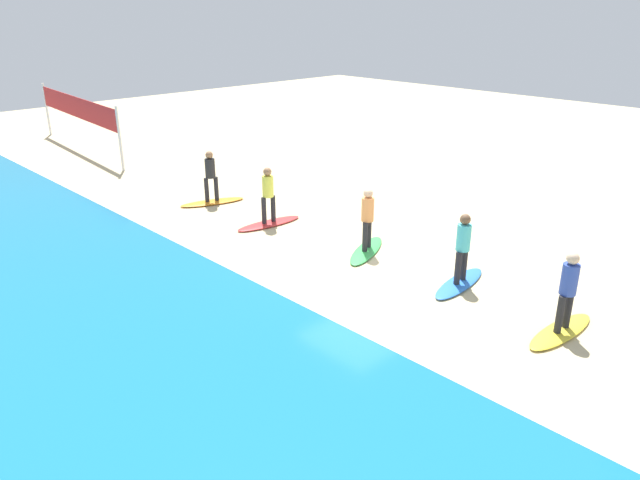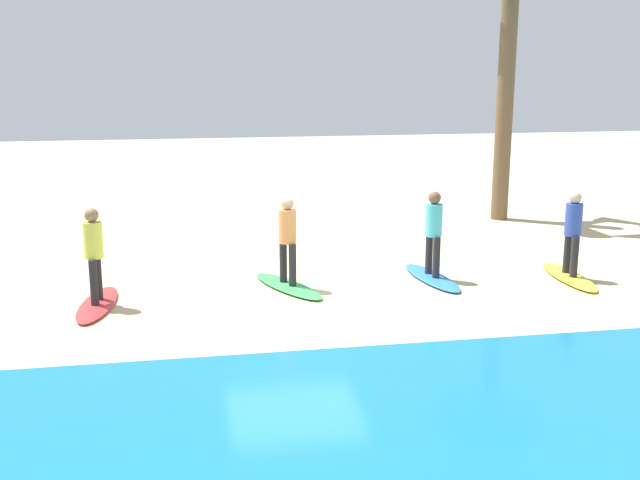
{
  "view_description": "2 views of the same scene",
  "coord_description": "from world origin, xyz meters",
  "px_view_note": "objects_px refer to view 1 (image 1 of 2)",
  "views": [
    {
      "loc": [
        -9.54,
        10.65,
        6.06
      ],
      "look_at": [
        0.02,
        1.41,
        0.82
      ],
      "focal_mm": 33.7,
      "sensor_mm": 36.0,
      "label": 1
    },
    {
      "loc": [
        1.92,
        13.25,
        4.09
      ],
      "look_at": [
        -0.51,
        -0.08,
        0.95
      ],
      "focal_mm": 43.02,
      "sensor_mm": 36.0,
      "label": 2
    }
  ],
  "objects_px": {
    "surfer_orange": "(210,173)",
    "surfer_green": "(368,215)",
    "surfboard_yellow": "(561,331)",
    "surfboard_green": "(366,250)",
    "surfer_red": "(268,191)",
    "surfboard_orange": "(212,202)",
    "surfboard_red": "(269,223)",
    "volleyball_net": "(77,110)",
    "surfboard_blue": "(459,283)",
    "surfer_yellow": "(568,286)",
    "surfer_blue": "(463,243)"
  },
  "relations": [
    {
      "from": "surfboard_orange",
      "to": "volleyball_net",
      "type": "distance_m",
      "value": 10.5
    },
    {
      "from": "surfer_yellow",
      "to": "surfboard_red",
      "type": "xyz_separation_m",
      "value": [
        8.84,
        0.15,
        -0.99
      ]
    },
    {
      "from": "surfboard_yellow",
      "to": "surfboard_red",
      "type": "relative_size",
      "value": 1.0
    },
    {
      "from": "surfboard_red",
      "to": "volleyball_net",
      "type": "xyz_separation_m",
      "value": [
        13.22,
        -0.2,
        1.74
      ]
    },
    {
      "from": "surfboard_orange",
      "to": "surfboard_green",
      "type": "bearing_deg",
      "value": 113.29
    },
    {
      "from": "surfer_orange",
      "to": "surfboard_red",
      "type": "bearing_deg",
      "value": -179.44
    },
    {
      "from": "surfboard_blue",
      "to": "surfer_blue",
      "type": "distance_m",
      "value": 0.99
    },
    {
      "from": "surfer_yellow",
      "to": "surfboard_blue",
      "type": "height_order",
      "value": "surfer_yellow"
    },
    {
      "from": "surfer_green",
      "to": "surfboard_orange",
      "type": "xyz_separation_m",
      "value": [
        6.24,
        0.54,
        -0.99
      ]
    },
    {
      "from": "surfer_red",
      "to": "surfboard_orange",
      "type": "height_order",
      "value": "surfer_red"
    },
    {
      "from": "surfer_green",
      "to": "volleyball_net",
      "type": "distance_m",
      "value": 16.62
    },
    {
      "from": "surfer_green",
      "to": "surfboard_blue",
      "type": "bearing_deg",
      "value": -178.59
    },
    {
      "from": "surfer_green",
      "to": "surfboard_orange",
      "type": "distance_m",
      "value": 6.35
    },
    {
      "from": "surfboard_yellow",
      "to": "surfer_green",
      "type": "relative_size",
      "value": 1.28
    },
    {
      "from": "surfboard_red",
      "to": "surfer_red",
      "type": "height_order",
      "value": "surfer_red"
    },
    {
      "from": "surfboard_yellow",
      "to": "surfboard_blue",
      "type": "xyz_separation_m",
      "value": [
        2.64,
        -0.43,
        0.0
      ]
    },
    {
      "from": "surfboard_blue",
      "to": "surfboard_green",
      "type": "bearing_deg",
      "value": -96.44
    },
    {
      "from": "surfer_yellow",
      "to": "surfer_orange",
      "type": "relative_size",
      "value": 1.0
    },
    {
      "from": "surfboard_red",
      "to": "surfer_orange",
      "type": "relative_size",
      "value": 1.28
    },
    {
      "from": "surfboard_orange",
      "to": "surfer_yellow",
      "type": "bearing_deg",
      "value": 109.23
    },
    {
      "from": "surfer_blue",
      "to": "surfboard_green",
      "type": "distance_m",
      "value": 2.99
    },
    {
      "from": "surfer_red",
      "to": "surfboard_orange",
      "type": "bearing_deg",
      "value": 0.56
    },
    {
      "from": "surfer_green",
      "to": "surfboard_green",
      "type": "bearing_deg",
      "value": 0.0
    },
    {
      "from": "surfboard_blue",
      "to": "surfboard_orange",
      "type": "relative_size",
      "value": 1.0
    },
    {
      "from": "surfer_green",
      "to": "surfer_yellow",
      "type": "bearing_deg",
      "value": 176.24
    },
    {
      "from": "surfboard_blue",
      "to": "surfer_orange",
      "type": "bearing_deg",
      "value": -94.0
    },
    {
      "from": "surfboard_blue",
      "to": "surfboard_yellow",
      "type": "bearing_deg",
      "value": 72.94
    },
    {
      "from": "surfboard_orange",
      "to": "volleyball_net",
      "type": "xyz_separation_m",
      "value": [
        10.35,
        -0.23,
        1.74
      ]
    },
    {
      "from": "surfer_yellow",
      "to": "surfboard_orange",
      "type": "xyz_separation_m",
      "value": [
        11.7,
        0.18,
        -0.99
      ]
    },
    {
      "from": "surfboard_red",
      "to": "surfer_red",
      "type": "distance_m",
      "value": 0.99
    },
    {
      "from": "surfboard_red",
      "to": "surfboard_orange",
      "type": "xyz_separation_m",
      "value": [
        2.86,
        0.03,
        0.0
      ]
    },
    {
      "from": "surfboard_yellow",
      "to": "surfboard_blue",
      "type": "distance_m",
      "value": 2.68
    },
    {
      "from": "surfer_orange",
      "to": "surfer_green",
      "type": "bearing_deg",
      "value": -175.05
    },
    {
      "from": "surfer_red",
      "to": "volleyball_net",
      "type": "relative_size",
      "value": 0.18
    },
    {
      "from": "surfboard_blue",
      "to": "surfboard_red",
      "type": "xyz_separation_m",
      "value": [
        6.2,
        0.58,
        0.0
      ]
    },
    {
      "from": "surfer_yellow",
      "to": "surfboard_red",
      "type": "height_order",
      "value": "surfer_yellow"
    },
    {
      "from": "surfer_yellow",
      "to": "surfboard_orange",
      "type": "bearing_deg",
      "value": 0.89
    },
    {
      "from": "surfboard_red",
      "to": "surfer_orange",
      "type": "bearing_deg",
      "value": -83.06
    },
    {
      "from": "surfboard_yellow",
      "to": "surfer_orange",
      "type": "xyz_separation_m",
      "value": [
        11.7,
        0.18,
        0.99
      ]
    },
    {
      "from": "surfboard_yellow",
      "to": "surfer_yellow",
      "type": "bearing_deg",
      "value": 0.0
    },
    {
      "from": "volleyball_net",
      "to": "surfboard_orange",
      "type": "bearing_deg",
      "value": 178.72
    },
    {
      "from": "surfer_yellow",
      "to": "surfboard_green",
      "type": "height_order",
      "value": "surfer_yellow"
    },
    {
      "from": "surfboard_yellow",
      "to": "surfboard_blue",
      "type": "relative_size",
      "value": 1.0
    },
    {
      "from": "surfboard_red",
      "to": "surfboard_yellow",
      "type": "bearing_deg",
      "value": 97.38
    },
    {
      "from": "surfer_orange",
      "to": "surfer_yellow",
      "type": "bearing_deg",
      "value": -179.11
    },
    {
      "from": "surfer_blue",
      "to": "surfer_red",
      "type": "distance_m",
      "value": 6.23
    },
    {
      "from": "surfboard_green",
      "to": "surfboard_orange",
      "type": "relative_size",
      "value": 1.0
    },
    {
      "from": "surfboard_yellow",
      "to": "surfboard_green",
      "type": "relative_size",
      "value": 1.0
    },
    {
      "from": "surfboard_yellow",
      "to": "surfboard_green",
      "type": "distance_m",
      "value": 5.47
    },
    {
      "from": "surfboard_yellow",
      "to": "surfer_blue",
      "type": "distance_m",
      "value": 2.85
    }
  ]
}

